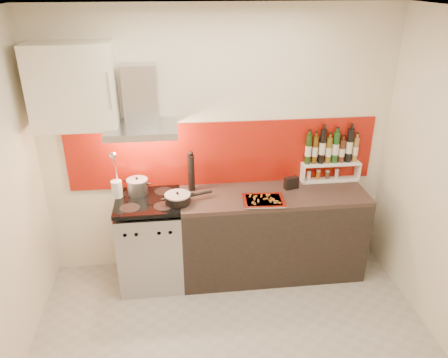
{
  "coord_description": "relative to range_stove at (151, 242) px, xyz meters",
  "views": [
    {
      "loc": [
        -0.41,
        -2.55,
        2.81
      ],
      "look_at": [
        0.0,
        0.95,
        1.15
      ],
      "focal_mm": 35.0,
      "sensor_mm": 36.0,
      "label": 1
    }
  ],
  "objects": [
    {
      "name": "back_wall",
      "position": [
        0.7,
        0.3,
        0.86
      ],
      "size": [
        3.4,
        0.02,
        2.6
      ],
      "primitive_type": "cube",
      "color": "silver",
      "rests_on": "ground"
    },
    {
      "name": "range_hood",
      "position": [
        0.0,
        0.14,
        1.3
      ],
      "size": [
        0.62,
        0.5,
        0.61
      ],
      "color": "#B7B7BA",
      "rests_on": "back_wall"
    },
    {
      "name": "counter",
      "position": [
        1.2,
        0.0,
        0.01
      ],
      "size": [
        1.8,
        0.6,
        0.9
      ],
      "color": "black",
      "rests_on": "ground"
    },
    {
      "name": "pepper_mill",
      "position": [
        0.42,
        0.17,
        0.66
      ],
      "size": [
        0.06,
        0.06,
        0.41
      ],
      "color": "black",
      "rests_on": "counter"
    },
    {
      "name": "saute_pan",
      "position": [
        0.29,
        -0.09,
        0.51
      ],
      "size": [
        0.44,
        0.24,
        0.11
      ],
      "color": "black",
      "rests_on": "range_stove"
    },
    {
      "name": "utensil_jar",
      "position": [
        -0.28,
        0.08,
        0.6
      ],
      "size": [
        0.1,
        0.15,
        0.49
      ],
      "color": "silver",
      "rests_on": "range_stove"
    },
    {
      "name": "floor",
      "position": [
        0.7,
        -1.1,
        -0.44
      ],
      "size": [
        3.4,
        3.4,
        0.0
      ],
      "primitive_type": "plane",
      "color": "#9E9991",
      "rests_on": "ground"
    },
    {
      "name": "upper_cabinet",
      "position": [
        -0.55,
        0.13,
        1.51
      ],
      "size": [
        0.7,
        0.35,
        0.72
      ],
      "primitive_type": "cube",
      "color": "white",
      "rests_on": "back_wall"
    },
    {
      "name": "range_stove",
      "position": [
        0.0,
        0.0,
        0.0
      ],
      "size": [
        0.6,
        0.6,
        0.91
      ],
      "color": "#B7B7BA",
      "rests_on": "ground"
    },
    {
      "name": "caddy_box",
      "position": [
        1.39,
        0.09,
        0.52
      ],
      "size": [
        0.15,
        0.09,
        0.12
      ],
      "primitive_type": "cube",
      "rotation": [
        0.0,
        0.0,
        0.26
      ],
      "color": "black",
      "rests_on": "counter"
    },
    {
      "name": "step_shelf",
      "position": [
        1.82,
        0.24,
        0.72
      ],
      "size": [
        0.6,
        0.16,
        0.54
      ],
      "color": "white",
      "rests_on": "counter"
    },
    {
      "name": "backsplash",
      "position": [
        0.75,
        0.29,
        0.78
      ],
      "size": [
        3.0,
        0.02,
        0.64
      ],
      "primitive_type": "cube",
      "color": "maroon",
      "rests_on": "back_wall"
    },
    {
      "name": "baking_tray",
      "position": [
        1.07,
        -0.16,
        0.47
      ],
      "size": [
        0.4,
        0.32,
        0.03
      ],
      "color": "silver",
      "rests_on": "counter"
    },
    {
      "name": "ceiling",
      "position": [
        0.7,
        -1.1,
        2.16
      ],
      "size": [
        3.4,
        2.8,
        0.02
      ],
      "primitive_type": "cube",
      "color": "white",
      "rests_on": "back_wall"
    },
    {
      "name": "stock_pot",
      "position": [
        -0.09,
        0.14,
        0.54
      ],
      "size": [
        0.2,
        0.2,
        0.17
      ],
      "color": "#B7B7BA",
      "rests_on": "range_stove"
    }
  ]
}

